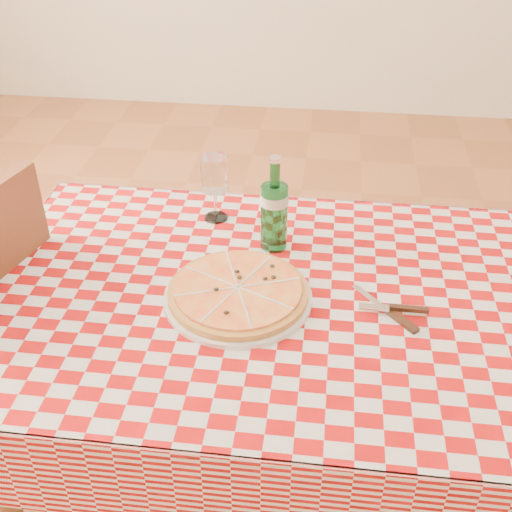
{
  "coord_description": "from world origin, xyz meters",
  "views": [
    {
      "loc": [
        0.13,
        -1.13,
        1.65
      ],
      "look_at": [
        -0.02,
        0.06,
        0.82
      ],
      "focal_mm": 45.0,
      "sensor_mm": 36.0,
      "label": 1
    }
  ],
  "objects_px": {
    "water_bottle": "(274,203)",
    "wine_glass": "(215,188)",
    "pizza_plate": "(238,292)",
    "dining_table": "(261,326)"
  },
  "relations": [
    {
      "from": "water_bottle",
      "to": "wine_glass",
      "type": "bearing_deg",
      "value": 145.45
    },
    {
      "from": "water_bottle",
      "to": "wine_glass",
      "type": "relative_size",
      "value": 1.37
    },
    {
      "from": "pizza_plate",
      "to": "wine_glass",
      "type": "distance_m",
      "value": 0.36
    },
    {
      "from": "dining_table",
      "to": "pizza_plate",
      "type": "distance_m",
      "value": 0.13
    },
    {
      "from": "water_bottle",
      "to": "dining_table",
      "type": "bearing_deg",
      "value": -92.19
    },
    {
      "from": "pizza_plate",
      "to": "water_bottle",
      "type": "relative_size",
      "value": 1.35
    },
    {
      "from": "wine_glass",
      "to": "pizza_plate",
      "type": "bearing_deg",
      "value": -72.03
    },
    {
      "from": "pizza_plate",
      "to": "water_bottle",
      "type": "height_order",
      "value": "water_bottle"
    },
    {
      "from": "dining_table",
      "to": "wine_glass",
      "type": "height_order",
      "value": "wine_glass"
    },
    {
      "from": "dining_table",
      "to": "wine_glass",
      "type": "bearing_deg",
      "value": 117.16
    }
  ]
}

